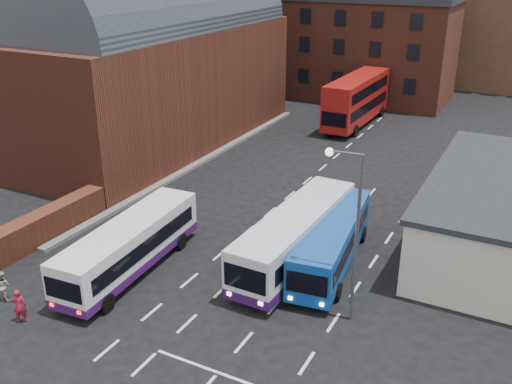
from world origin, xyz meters
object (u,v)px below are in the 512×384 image
at_px(bus_red_double, 357,100).
at_px(street_lamp, 351,222).
at_px(pedestrian_beige, 3,286).
at_px(pedestrian_red, 19,306).
at_px(bus_white_inbound, 296,234).
at_px(bus_blue, 332,240).
at_px(bus_white_outbound, 130,244).

xyz_separation_m(bus_red_double, street_lamp, (9.98, -31.66, 2.45)).
distance_m(street_lamp, pedestrian_beige, 17.18).
xyz_separation_m(pedestrian_red, pedestrian_beige, (-2.21, 0.93, -0.08)).
xyz_separation_m(bus_white_inbound, bus_blue, (1.84, 0.60, -0.19)).
relative_size(bus_white_outbound, pedestrian_red, 6.02).
bearing_deg(pedestrian_red, bus_white_inbound, -164.75).
height_order(bus_white_inbound, pedestrian_red, bus_white_inbound).
distance_m(bus_white_outbound, pedestrian_beige, 6.42).
height_order(bus_white_outbound, street_lamp, street_lamp).
bearing_deg(bus_white_outbound, pedestrian_beige, -130.84).
xyz_separation_m(bus_white_inbound, street_lamp, (4.15, -3.69, 3.20)).
bearing_deg(pedestrian_beige, bus_white_outbound, -133.44).
bearing_deg(street_lamp, pedestrian_red, -151.43).
distance_m(bus_blue, street_lamp, 5.94).
height_order(street_lamp, pedestrian_beige, street_lamp).
bearing_deg(pedestrian_beige, pedestrian_red, 150.77).
bearing_deg(bus_blue, pedestrian_beige, 31.89).
relative_size(bus_white_outbound, pedestrian_beige, 6.65).
relative_size(bus_blue, pedestrian_red, 5.87).
distance_m(bus_white_outbound, bus_blue, 10.79).
distance_m(bus_red_double, pedestrian_red, 39.04).
xyz_separation_m(bus_white_inbound, pedestrian_beige, (-11.28, -9.96, -1.01)).
xyz_separation_m(bus_red_double, pedestrian_beige, (-5.46, -37.93, -1.76)).
xyz_separation_m(bus_blue, pedestrian_red, (-10.91, -11.49, -0.73)).
distance_m(bus_red_double, pedestrian_beige, 38.36).
height_order(bus_red_double, street_lamp, street_lamp).
xyz_separation_m(bus_white_outbound, bus_blue, (9.29, 5.48, -0.05)).
bearing_deg(bus_red_double, pedestrian_beige, 83.15).
relative_size(street_lamp, pedestrian_beige, 5.32).
xyz_separation_m(bus_blue, street_lamp, (2.31, -4.29, 3.39)).
bearing_deg(street_lamp, bus_white_inbound, 138.38).
xyz_separation_m(bus_red_double, pedestrian_red, (-3.25, -38.86, -1.68)).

